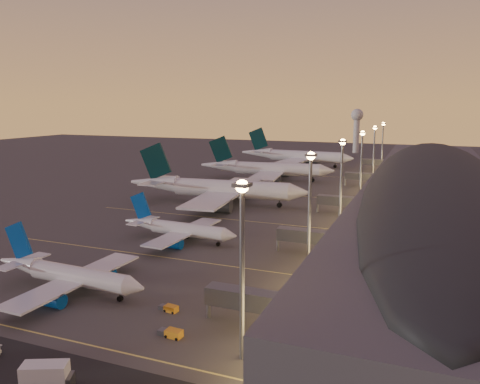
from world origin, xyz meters
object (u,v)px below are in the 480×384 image
(airliner_wide_mid, at_px, (266,169))
(baggage_tug_a, at_px, (171,333))
(airliner_wide_far, at_px, (296,156))
(airliner_narrow_north, at_px, (178,229))
(airliner_wide_near, at_px, (216,188))
(catering_truck_a, at_px, (48,377))
(baggage_tug_b, at_px, (169,308))
(airliner_narrow_south, at_px, (68,275))
(radar_tower, at_px, (357,123))

(airliner_wide_mid, height_order, baggage_tug_a, airliner_wide_mid)
(airliner_wide_far, bearing_deg, airliner_narrow_north, -82.26)
(airliner_wide_near, xyz_separation_m, baggage_tug_a, (34.78, -93.17, -5.07))
(airliner_narrow_north, relative_size, airliner_wide_far, 0.50)
(airliner_wide_mid, xyz_separation_m, catering_truck_a, (27.66, -169.52, -3.70))
(airliner_wide_mid, height_order, baggage_tug_b, airliner_wide_mid)
(airliner_narrow_south, bearing_deg, catering_truck_a, -50.55)
(airliner_wide_near, height_order, baggage_tug_b, airliner_wide_near)
(airliner_narrow_north, xyz_separation_m, radar_tower, (11.17, 251.44, 18.70))
(airliner_wide_near, bearing_deg, airliner_narrow_south, -90.67)
(airliner_wide_far, height_order, radar_tower, radar_tower)
(baggage_tug_a, bearing_deg, airliner_wide_mid, 106.79)
(baggage_tug_a, xyz_separation_m, catering_truck_a, (-7.59, -17.82, 1.11))
(airliner_narrow_south, height_order, baggage_tug_a, airliner_narrow_south)
(airliner_narrow_south, distance_m, radar_tower, 290.44)
(airliner_narrow_south, relative_size, catering_truck_a, 5.32)
(airliner_wide_mid, relative_size, baggage_tug_a, 15.94)
(airliner_wide_far, bearing_deg, airliner_wide_mid, -85.68)
(baggage_tug_b, bearing_deg, airliner_wide_far, 106.86)
(airliner_narrow_north, bearing_deg, radar_tower, 90.67)
(airliner_wide_mid, distance_m, catering_truck_a, 171.81)
(baggage_tug_b, bearing_deg, airliner_wide_near, 117.40)
(airliner_narrow_north, bearing_deg, airliner_wide_far, 97.20)
(airliner_narrow_north, relative_size, airliner_wide_mid, 0.53)
(airliner_narrow_south, height_order, baggage_tug_b, airliner_narrow_south)
(airliner_wide_near, relative_size, radar_tower, 2.10)
(airliner_wide_mid, relative_size, catering_truck_a, 9.71)
(airliner_wide_far, xyz_separation_m, baggage_tug_a, (35.82, -208.54, -5.12))
(airliner_narrow_south, bearing_deg, airliner_wide_near, 96.89)
(radar_tower, xyz_separation_m, baggage_tug_b, (8.40, -290.20, -21.38))
(radar_tower, relative_size, catering_truck_a, 4.86)
(airliner_narrow_south, height_order, airliner_narrow_north, airliner_narrow_south)
(airliner_wide_far, bearing_deg, airliner_wide_near, -85.73)
(airliner_wide_mid, bearing_deg, catering_truck_a, -87.05)
(airliner_wide_near, bearing_deg, baggage_tug_b, -76.16)
(airliner_narrow_north, distance_m, baggage_tug_b, 43.51)
(airliner_wide_near, height_order, radar_tower, radar_tower)
(airliner_wide_far, bearing_deg, radar_tower, 79.68)
(radar_tower, bearing_deg, baggage_tug_a, -87.43)
(radar_tower, height_order, catering_truck_a, radar_tower)
(baggage_tug_a, relative_size, catering_truck_a, 0.61)
(airliner_wide_near, distance_m, baggage_tug_a, 99.58)
(airliner_wide_mid, height_order, airliner_wide_far, airliner_wide_far)
(airliner_narrow_south, distance_m, airliner_wide_mid, 143.31)
(airliner_wide_near, relative_size, airliner_wide_mid, 1.05)
(airliner_wide_mid, bearing_deg, baggage_tug_b, -84.41)
(airliner_narrow_south, distance_m, airliner_wide_near, 84.88)
(airliner_narrow_north, relative_size, airliner_wide_near, 0.50)
(baggage_tug_b, bearing_deg, radar_tower, 99.77)
(airliner_narrow_south, xyz_separation_m, baggage_tug_a, (27.74, -8.61, -2.75))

